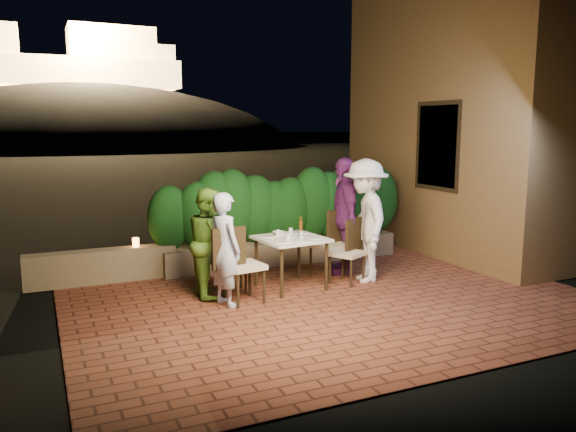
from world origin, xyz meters
TOP-DOWN VIEW (x-y plane):
  - ground at (0.00, 0.00)m, footprint 400.00×400.00m
  - terrace_floor at (0.00, 0.50)m, footprint 7.00×6.00m
  - building_wall at (3.60, 2.00)m, footprint 1.60×5.00m
  - window_pane at (2.82, 1.50)m, footprint 0.08×1.00m
  - window_frame at (2.81, 1.50)m, footprint 0.06×1.15m
  - planter at (0.20, 2.30)m, footprint 4.20×0.55m
  - hedge at (0.20, 2.30)m, footprint 4.00×0.70m
  - parapet at (-2.80, 2.30)m, footprint 2.20×0.30m
  - hill at (2.00, 60.00)m, footprint 52.00×40.00m
  - fortress at (2.00, 60.00)m, footprint 26.00×8.00m
  - dining_table at (-0.31, 0.85)m, footprint 1.00×1.00m
  - plate_nw at (-0.53, 0.59)m, footprint 0.23×0.23m
  - plate_sw at (-0.59, 1.03)m, footprint 0.23×0.23m
  - plate_ne at (-0.02, 0.66)m, footprint 0.19×0.19m
  - plate_se at (-0.04, 1.12)m, footprint 0.24×0.24m
  - plate_centre at (-0.34, 0.88)m, footprint 0.20×0.20m
  - plate_front at (-0.26, 0.54)m, footprint 0.24×0.24m
  - glass_nw at (-0.44, 0.67)m, footprint 0.06×0.06m
  - glass_sw at (-0.46, 0.98)m, footprint 0.06×0.06m
  - glass_ne at (-0.19, 0.76)m, footprint 0.06×0.06m
  - glass_se at (-0.24, 1.01)m, footprint 0.06×0.06m
  - beer_bottle at (-0.13, 0.92)m, footprint 0.06×0.06m
  - bowl at (-0.38, 1.11)m, footprint 0.21×0.21m
  - chair_left_front at (-1.17, 0.51)m, footprint 0.55×0.55m
  - chair_left_back at (-1.17, 1.01)m, footprint 0.47×0.47m
  - chair_right_front at (0.56, 0.74)m, footprint 0.60×0.60m
  - chair_right_back at (0.50, 1.21)m, footprint 0.62×0.62m
  - diner_blue at (-1.43, 0.48)m, footprint 0.50×0.63m
  - diner_green at (-1.49, 0.98)m, footprint 0.64×0.79m
  - diner_white at (0.87, 0.73)m, footprint 1.00×1.35m
  - diner_purple at (0.82, 1.29)m, footprint 0.77×1.18m
  - parapet_lamp at (-2.28, 2.30)m, footprint 0.10×0.10m

SIDE VIEW (x-z plane):
  - hill at x=2.00m, z-range -15.00..7.00m
  - terrace_floor at x=0.00m, z-range -0.15..0.00m
  - ground at x=0.00m, z-range -0.02..-0.02m
  - planter at x=0.20m, z-range 0.00..0.40m
  - parapet at x=-2.80m, z-range 0.00..0.50m
  - dining_table at x=-0.31m, z-range 0.00..0.75m
  - chair_left_back at x=-1.17m, z-range 0.00..0.89m
  - chair_right_front at x=0.56m, z-range 0.00..0.96m
  - chair_left_front at x=-1.17m, z-range 0.00..1.04m
  - chair_right_back at x=0.50m, z-range 0.00..1.04m
  - parapet_lamp at x=-2.28m, z-range 0.50..0.64m
  - diner_blue at x=-1.43m, z-range 0.00..1.51m
  - plate_ne at x=-0.02m, z-range 0.75..0.76m
  - plate_centre at x=-0.34m, z-range 0.75..0.76m
  - plate_sw at x=-0.59m, z-range 0.75..0.76m
  - plate_nw at x=-0.53m, z-range 0.75..0.76m
  - plate_front at x=-0.26m, z-range 0.75..0.76m
  - plate_se at x=-0.04m, z-range 0.75..0.76m
  - diner_green at x=-1.49m, z-range 0.00..1.52m
  - bowl at x=-0.38m, z-range 0.75..0.80m
  - glass_ne at x=-0.19m, z-range 0.75..0.85m
  - glass_sw at x=-0.46m, z-range 0.75..0.85m
  - glass_se at x=-0.24m, z-range 0.75..0.86m
  - glass_nw at x=-0.44m, z-range 0.75..0.86m
  - beer_bottle at x=-0.13m, z-range 0.75..1.04m
  - diner_purple at x=0.82m, z-range 0.00..1.86m
  - diner_white at x=0.87m, z-range 0.00..1.86m
  - hedge at x=0.20m, z-range 0.40..1.50m
  - window_pane at x=2.82m, z-range 1.30..2.70m
  - window_frame at x=2.81m, z-range 1.23..2.77m
  - building_wall at x=3.60m, z-range 0.00..5.00m
  - fortress at x=2.00m, z-range 6.50..14.50m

